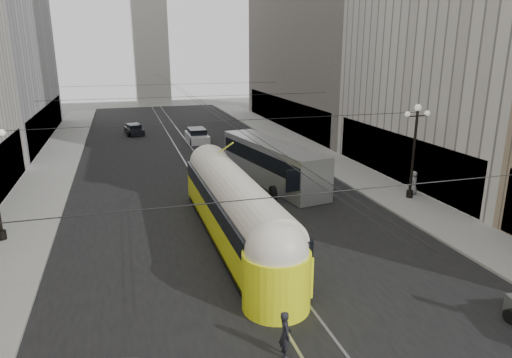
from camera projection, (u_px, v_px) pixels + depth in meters
road at (194, 163)px, 41.31m from camera, size 20.00×85.00×0.02m
sidewalk_left at (56, 162)px, 41.26m from camera, size 4.00×72.00×0.15m
sidewalk_right at (303, 146)px, 47.78m from camera, size 4.00×72.00×0.15m
rail_left at (186, 163)px, 41.11m from camera, size 0.12×85.00×0.04m
rail_right at (202, 162)px, 41.52m from camera, size 0.12×85.00×0.04m
distant_tower at (149, 19)px, 80.92m from camera, size 6.00×6.00×31.36m
lamppost_right_mid at (414, 146)px, 30.34m from camera, size 1.86×0.44×6.37m
catenary at (195, 98)px, 38.78m from camera, size 25.00×72.00×0.23m
streetcar at (234, 206)px, 24.53m from camera, size 2.94×17.25×3.79m
city_bus at (272, 161)px, 34.85m from camera, size 4.76×12.68×3.14m
sedan_white_far at (197, 136)px, 50.11m from camera, size 2.05×4.88×1.53m
sedan_dark_far at (134, 130)px, 54.60m from camera, size 2.31×4.19×1.25m
pedestrian_crossing_a at (285, 334)px, 15.25m from camera, size 0.46×0.65×1.67m
pedestrian_sidewalk_right at (413, 183)px, 31.83m from camera, size 0.93×0.74×1.66m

